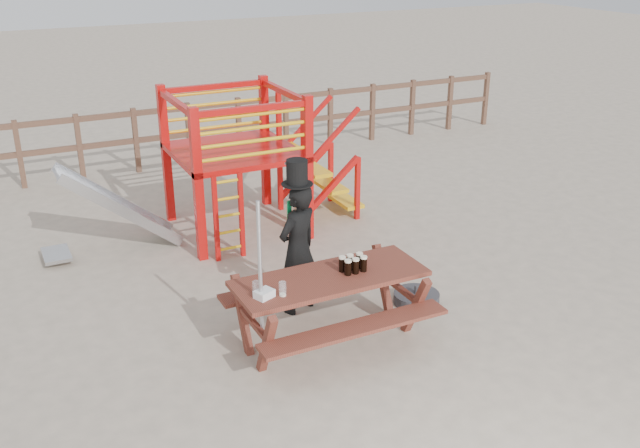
{
  "coord_description": "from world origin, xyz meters",
  "views": [
    {
      "loc": [
        -3.07,
        -5.83,
        4.14
      ],
      "look_at": [
        0.2,
        0.8,
        1.1
      ],
      "focal_mm": 40.0,
      "sensor_mm": 36.0,
      "label": 1
    }
  ],
  "objects": [
    {
      "name": "playground_fort",
      "position": [
        0.12,
        3.58,
        1.07
      ],
      "size": [
        4.71,
        1.84,
        2.1
      ],
      "color": "red",
      "rests_on": "ground"
    },
    {
      "name": "man_with_hat",
      "position": [
        -0.01,
        0.94,
        0.83
      ],
      "size": [
        0.67,
        0.57,
        1.85
      ],
      "rotation": [
        0.0,
        0.0,
        3.55
      ],
      "color": "black",
      "rests_on": "ground"
    },
    {
      "name": "stout_pints",
      "position": [
        0.26,
        0.13,
        0.88
      ],
      "size": [
        0.28,
        0.18,
        0.17
      ],
      "color": "black",
      "rests_on": "picnic_table"
    },
    {
      "name": "paper_bag",
      "position": [
        -0.81,
        -0.0,
        0.84
      ],
      "size": [
        0.22,
        0.2,
        0.08
      ],
      "primitive_type": "cube",
      "rotation": [
        0.0,
        0.0,
        0.39
      ],
      "color": "white",
      "rests_on": "picnic_table"
    },
    {
      "name": "picnic_table",
      "position": [
        -0.01,
        0.14,
        0.5
      ],
      "size": [
        2.06,
        1.43,
        0.8
      ],
      "rotation": [
        0.0,
        0.0,
        0.0
      ],
      "color": "brown",
      "rests_on": "ground"
    },
    {
      "name": "back_fence",
      "position": [
        0.0,
        7.0,
        0.74
      ],
      "size": [
        15.09,
        0.09,
        1.2
      ],
      "color": "brown",
      "rests_on": "ground"
    },
    {
      "name": "parasol_base",
      "position": [
        1.32,
        0.45,
        0.06
      ],
      "size": [
        0.55,
        0.55,
        0.23
      ],
      "color": "#333338",
      "rests_on": "ground"
    },
    {
      "name": "metal_pole",
      "position": [
        -0.84,
        -0.01,
        0.91
      ],
      "size": [
        0.04,
        0.04,
        1.82
      ],
      "primitive_type": "cylinder",
      "color": "#B2B2B7",
      "rests_on": "ground"
    },
    {
      "name": "empty_glasses",
      "position": [
        -0.75,
        0.02,
        0.86
      ],
      "size": [
        0.3,
        0.2,
        0.15
      ],
      "color": "silver",
      "rests_on": "picnic_table"
    },
    {
      "name": "ground",
      "position": [
        0.0,
        0.0,
        0.0
      ],
      "size": [
        60.0,
        60.0,
        0.0
      ],
      "primitive_type": "plane",
      "color": "#B7A68F",
      "rests_on": "ground"
    }
  ]
}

